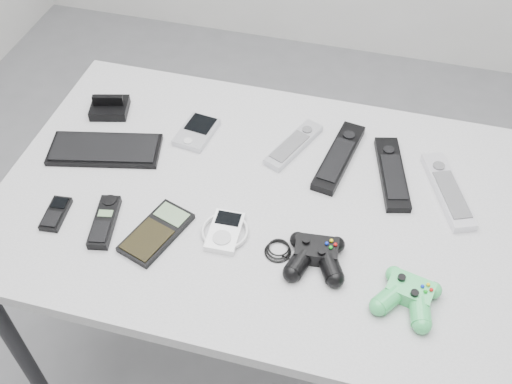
% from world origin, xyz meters
% --- Properties ---
extents(floor, '(3.50, 3.50, 0.00)m').
position_xyz_m(floor, '(0.00, 0.00, 0.00)').
color(floor, slate).
rests_on(floor, ground).
extents(desk, '(1.20, 0.77, 0.81)m').
position_xyz_m(desk, '(-0.03, -0.09, 0.74)').
color(desk, gray).
rests_on(desk, floor).
extents(pda_keyboard, '(0.28, 0.17, 0.02)m').
position_xyz_m(pda_keyboard, '(-0.44, -0.04, 0.81)').
color(pda_keyboard, black).
rests_on(pda_keyboard, desk).
extents(dock_bracket, '(0.11, 0.10, 0.05)m').
position_xyz_m(dock_bracket, '(-0.49, 0.10, 0.83)').
color(dock_bracket, black).
rests_on(dock_bracket, desk).
extents(pda, '(0.09, 0.13, 0.02)m').
position_xyz_m(pda, '(-0.25, 0.07, 0.82)').
color(pda, '#B1B1B8').
rests_on(pda, desk).
extents(remote_silver_a, '(0.12, 0.19, 0.02)m').
position_xyz_m(remote_silver_a, '(-0.00, 0.09, 0.82)').
color(remote_silver_a, '#B1B1B8').
rests_on(remote_silver_a, desk).
extents(remote_black_a, '(0.09, 0.24, 0.02)m').
position_xyz_m(remote_black_a, '(0.11, 0.08, 0.82)').
color(remote_black_a, black).
rests_on(remote_black_a, desk).
extents(remote_black_b, '(0.11, 0.23, 0.02)m').
position_xyz_m(remote_black_b, '(0.24, 0.05, 0.82)').
color(remote_black_b, black).
rests_on(remote_black_b, desk).
extents(remote_silver_b, '(0.13, 0.23, 0.02)m').
position_xyz_m(remote_silver_b, '(0.37, 0.03, 0.82)').
color(remote_silver_b, silver).
rests_on(remote_silver_b, desk).
extents(mobile_phone, '(0.05, 0.10, 0.02)m').
position_xyz_m(mobile_phone, '(-0.46, -0.26, 0.81)').
color(mobile_phone, black).
rests_on(mobile_phone, desk).
extents(cordless_handset, '(0.07, 0.14, 0.02)m').
position_xyz_m(cordless_handset, '(-0.34, -0.25, 0.82)').
color(cordless_handset, black).
rests_on(cordless_handset, desk).
extents(calculator, '(0.13, 0.18, 0.02)m').
position_xyz_m(calculator, '(-0.23, -0.25, 0.81)').
color(calculator, black).
rests_on(calculator, desk).
extents(mp3_player, '(0.11, 0.11, 0.02)m').
position_xyz_m(mp3_player, '(-0.09, -0.21, 0.82)').
color(mp3_player, white).
rests_on(mp3_player, desk).
extents(controller_black, '(0.22, 0.15, 0.04)m').
position_xyz_m(controller_black, '(0.11, -0.23, 0.83)').
color(controller_black, black).
rests_on(controller_black, desk).
extents(controller_green, '(0.15, 0.15, 0.04)m').
position_xyz_m(controller_green, '(0.30, -0.28, 0.83)').
color(controller_green, green).
rests_on(controller_green, desk).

